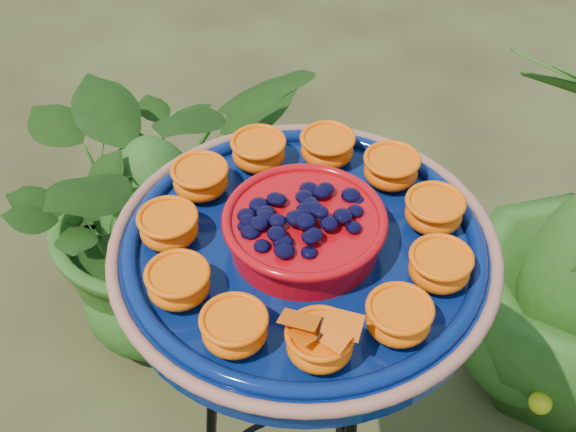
{
  "coord_description": "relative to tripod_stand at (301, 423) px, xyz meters",
  "views": [
    {
      "loc": [
        0.11,
        -0.7,
        1.78
      ],
      "look_at": [
        0.01,
        0.06,
        1.05
      ],
      "focal_mm": 50.0,
      "sensor_mm": 36.0,
      "label": 1
    }
  ],
  "objects": [
    {
      "name": "shrub_back_left",
      "position": [
        -0.47,
        0.71,
        -0.17
      ],
      "size": [
        1.0,
        0.99,
        0.84
      ],
      "primitive_type": "imported",
      "rotation": [
        0.0,
        0.0,
        0.71
      ],
      "color": "#264D14",
      "rests_on": "ground"
    },
    {
      "name": "feeder_dish",
      "position": [
        0.0,
        -0.0,
        0.43
      ],
      "size": [
        0.64,
        0.64,
        0.12
      ],
      "rotation": [
        0.0,
        0.0,
        -0.38
      ],
      "color": "#061851",
      "rests_on": "tripod_stand"
    },
    {
      "name": "tripod_stand",
      "position": [
        0.0,
        0.0,
        0.0
      ],
      "size": [
        0.46,
        0.46,
        0.98
      ],
      "rotation": [
        0.0,
        0.0,
        -0.38
      ],
      "color": "black",
      "rests_on": "ground"
    }
  ]
}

